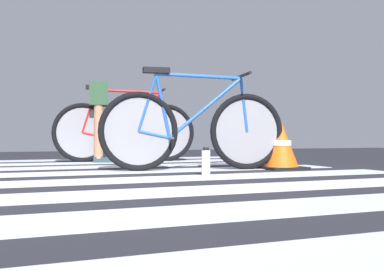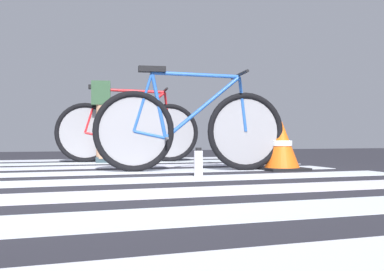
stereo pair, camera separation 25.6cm
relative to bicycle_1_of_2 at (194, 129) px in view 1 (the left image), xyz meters
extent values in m
cube|color=#26262D|center=(-1.08, -0.89, -0.40)|extent=(18.00, 14.00, 0.02)
cube|color=silver|center=(-1.05, -3.01, -0.38)|extent=(5.20, 0.44, 0.00)
cube|color=silver|center=(-0.93, -2.22, -0.38)|extent=(5.20, 0.44, 0.00)
cube|color=silver|center=(-1.19, -1.48, -0.38)|extent=(5.20, 0.44, 0.00)
cube|color=silver|center=(-1.07, -0.71, -0.38)|extent=(5.20, 0.44, 0.00)
cube|color=silver|center=(-1.17, 0.07, -0.38)|extent=(5.20, 0.44, 0.00)
cube|color=silver|center=(-1.08, 0.82, -0.38)|extent=(5.20, 0.44, 0.00)
cube|color=silver|center=(-1.14, 1.55, -0.38)|extent=(5.20, 0.44, 0.00)
cube|color=silver|center=(-1.17, 2.33, -0.38)|extent=(5.20, 0.44, 0.00)
torus|color=black|center=(-0.50, 0.08, -0.03)|extent=(0.72, 0.17, 0.72)
torus|color=black|center=(0.51, -0.08, -0.03)|extent=(0.72, 0.17, 0.72)
cylinder|color=gray|center=(-0.50, 0.08, -0.03)|extent=(0.60, 0.10, 0.61)
cylinder|color=gray|center=(0.51, -0.08, -0.03)|extent=(0.60, 0.10, 0.61)
cylinder|color=#2759B2|center=(0.05, -0.01, 0.48)|extent=(0.80, 0.16, 0.05)
cylinder|color=#2759B2|center=(0.11, -0.02, 0.19)|extent=(0.70, 0.14, 0.59)
cylinder|color=#2759B2|center=(-0.28, 0.04, 0.20)|extent=(0.16, 0.06, 0.59)
cylinder|color=#2759B2|center=(-0.36, 0.06, -0.06)|extent=(0.29, 0.07, 0.09)
cylinder|color=#2759B2|center=(-0.42, 0.07, 0.23)|extent=(0.19, 0.05, 0.53)
cylinder|color=#2759B2|center=(0.48, -0.08, 0.22)|extent=(0.09, 0.04, 0.50)
cube|color=black|center=(-0.34, 0.05, 0.52)|extent=(0.25, 0.13, 0.05)
cylinder|color=black|center=(0.45, -0.07, 0.49)|extent=(0.11, 0.52, 0.03)
cylinder|color=#4C4C51|center=(-0.22, 0.04, -0.09)|extent=(0.07, 0.34, 0.02)
torus|color=black|center=(-0.74, 1.75, -0.03)|extent=(0.72, 0.17, 0.72)
torus|color=black|center=(0.26, 1.58, -0.03)|extent=(0.72, 0.17, 0.72)
cylinder|color=gray|center=(-0.74, 1.75, -0.03)|extent=(0.60, 0.11, 0.61)
cylinder|color=gray|center=(0.26, 1.58, -0.03)|extent=(0.60, 0.11, 0.61)
cylinder|color=red|center=(-0.19, 1.65, 0.48)|extent=(0.80, 0.16, 0.05)
cylinder|color=red|center=(-0.13, 1.64, 0.19)|extent=(0.70, 0.15, 0.59)
cylinder|color=red|center=(-0.52, 1.71, 0.20)|extent=(0.16, 0.06, 0.59)
cylinder|color=red|center=(-0.60, 1.72, -0.06)|extent=(0.29, 0.07, 0.09)
cylinder|color=red|center=(-0.66, 1.73, 0.23)|extent=(0.19, 0.06, 0.53)
cylinder|color=red|center=(0.24, 1.58, 0.22)|extent=(0.09, 0.04, 0.50)
cube|color=black|center=(-0.58, 1.72, 0.52)|extent=(0.25, 0.13, 0.05)
cylinder|color=black|center=(0.21, 1.59, 0.49)|extent=(0.11, 0.52, 0.03)
cylinder|color=#4C4C51|center=(-0.47, 1.70, -0.09)|extent=(0.08, 0.34, 0.02)
cylinder|color=#A87A5B|center=(-0.53, 1.85, 0.10)|extent=(0.11, 0.11, 0.87)
cylinder|color=#A87A5B|center=(-0.58, 1.58, 0.10)|extent=(0.11, 0.11, 0.87)
cube|color=#2C4B31|center=(-0.55, 1.71, 0.44)|extent=(0.28, 0.44, 0.28)
cube|color=#273940|center=(-0.46, 1.84, -0.35)|extent=(0.27, 0.14, 0.07)
cube|color=#273940|center=(-0.51, 1.56, -0.35)|extent=(0.27, 0.14, 0.07)
cylinder|color=white|center=(-0.14, -0.60, -0.28)|extent=(0.07, 0.07, 0.20)
cylinder|color=black|center=(-0.14, -0.60, -0.17)|extent=(0.05, 0.05, 0.02)
cube|color=black|center=(0.86, -0.12, -0.37)|extent=(0.40, 0.40, 0.02)
cone|color=#EA5B14|center=(0.86, -0.12, -0.16)|extent=(0.35, 0.35, 0.45)
cylinder|color=white|center=(0.86, -0.12, -0.14)|extent=(0.19, 0.19, 0.05)
camera|label=1|loc=(-1.61, -3.98, -0.07)|focal=43.84mm
camera|label=2|loc=(-1.35, -3.98, -0.07)|focal=43.84mm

